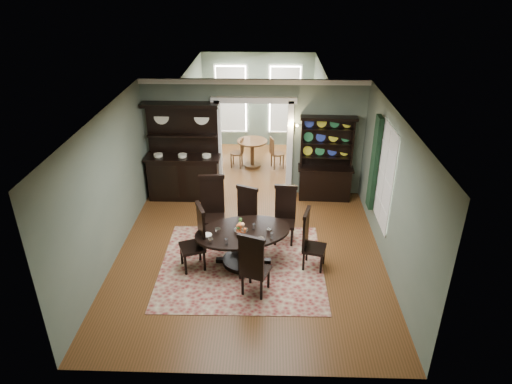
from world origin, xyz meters
TOP-DOWN VIEW (x-y plane):
  - room at (0.00, 0.04)m, footprint 5.51×6.01m
  - parlor at (0.00, 5.53)m, footprint 3.51×3.50m
  - doorway_trim at (0.00, 3.00)m, footprint 2.08×0.25m
  - right_window at (2.69, 0.93)m, footprint 0.15×1.47m
  - wall_sconce at (0.95, 2.85)m, footprint 0.27×0.21m
  - rug at (-0.13, -0.29)m, footprint 3.27×2.97m
  - dining_table at (-0.11, -0.19)m, footprint 2.20×2.20m
  - centerpiece at (-0.14, -0.21)m, footprint 1.39×0.89m
  - chair_far_left at (-0.82, 0.80)m, footprint 0.58×0.56m
  - chair_far_mid at (-0.10, 0.64)m, footprint 0.61×0.60m
  - chair_far_right at (0.74, 0.74)m, footprint 0.51×0.49m
  - chair_end_left at (-0.99, -0.34)m, footprint 0.62×0.64m
  - chair_end_right at (1.20, -0.26)m, footprint 0.54×0.56m
  - chair_near at (0.13, -1.19)m, footprint 0.62×0.60m
  - sideboard at (-1.77, 2.71)m, footprint 1.87×0.66m
  - welsh_dresser at (1.81, 2.77)m, footprint 1.40×0.56m
  - parlor_table at (-0.11, 4.68)m, footprint 0.88×0.88m
  - parlor_chair_left at (-0.51, 4.65)m, footprint 0.40×0.39m
  - parlor_chair_right at (0.56, 4.59)m, footprint 0.44×0.43m

SIDE VIEW (x-z plane):
  - rug at x=-0.13m, z-range 0.00..0.01m
  - parlor_chair_left at x=-0.51m, z-range 0.03..0.94m
  - parlor_chair_right at x=0.56m, z-range 0.03..0.98m
  - dining_table at x=-0.11m, z-range 0.15..0.90m
  - parlor_table at x=-0.11m, z-range 0.13..0.94m
  - chair_end_right at x=1.20m, z-range 0.03..1.28m
  - chair_far_right at x=0.74m, z-range 0.03..1.31m
  - chair_far_mid at x=-0.10m, z-range 0.03..1.31m
  - chair_near at x=0.13m, z-range 0.03..1.35m
  - chair_end_left at x=-0.99m, z-range 0.03..1.38m
  - chair_far_left at x=-0.82m, z-range 0.04..1.49m
  - welsh_dresser at x=1.81m, z-range -0.30..1.85m
  - centerpiece at x=-0.14m, z-range 0.70..0.93m
  - sideboard at x=-1.77m, z-range -0.37..2.08m
  - parlor at x=0.00m, z-range 0.01..3.02m
  - room at x=0.00m, z-range 0.07..3.08m
  - right_window at x=2.69m, z-range 0.54..2.66m
  - doorway_trim at x=0.00m, z-range 0.33..2.90m
  - wall_sconce at x=0.95m, z-range 1.79..1.99m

